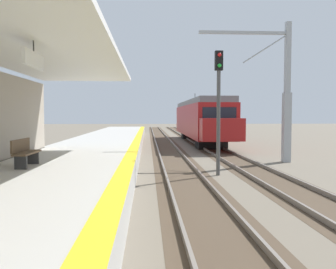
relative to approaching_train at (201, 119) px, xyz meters
name	(u,v)px	position (x,y,z in m)	size (l,w,h in m)	color
station_platform	(57,179)	(-7.80, -21.00, -1.73)	(5.00, 80.00, 0.91)	#B7B5AD
track_pair_nearest_platform	(181,171)	(-3.40, -17.00, -2.13)	(2.34, 120.00, 0.16)	#4C3D2D
track_pair_middle	(256,171)	(0.00, -17.00, -2.13)	(2.34, 120.00, 0.16)	#4C3D2D
approaching_train	(201,119)	(0.00, 0.00, 0.00)	(2.93, 19.60, 4.76)	maroon
rail_signal_post	(219,99)	(-1.90, -17.86, 1.02)	(0.32, 0.34, 5.20)	#4C4C4C
catenary_pylon_far_side	(282,95)	(2.33, -13.76, 1.43)	(5.00, 0.40, 7.50)	#9EA3A8
platform_bench	(25,152)	(-8.77, -21.17, -0.80)	(0.45, 1.60, 0.88)	brown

